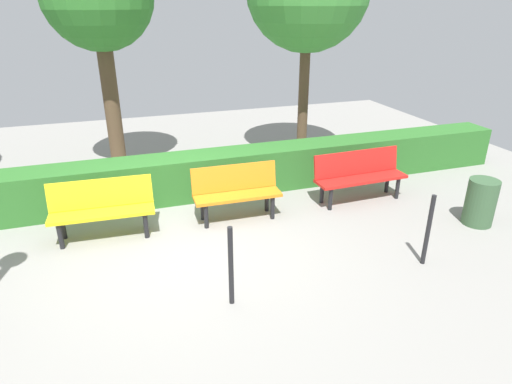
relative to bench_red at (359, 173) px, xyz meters
The scene contains 8 objects.
ground_plane 3.28m from the bench_red, 11.67° to the left, with size 16.00×16.00×0.00m, color gray.
bench_red is the anchor object (origin of this frame).
bench_orange 2.23m from the bench_red, ahead, with size 1.39×0.49×0.86m.
bench_yellow 4.27m from the bench_red, ahead, with size 1.50×0.54×0.86m.
hedge_row 2.46m from the bench_red, 25.21° to the right, with size 11.55×0.67×0.77m, color #2D6B28.
railing_post_near 2.14m from the bench_red, 83.55° to the left, with size 0.06×0.06×1.00m, color black.
railing_post_mid 3.60m from the bench_red, 36.15° to the left, with size 0.06×0.06×1.00m, color black.
trash_bin 1.94m from the bench_red, 132.60° to the left, with size 0.45×0.45×0.74m, color #385938.
Camera 1 is at (0.78, 5.51, 3.24)m, focal length 30.68 mm.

